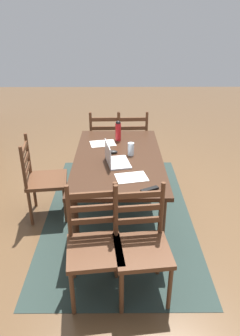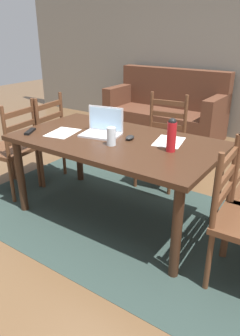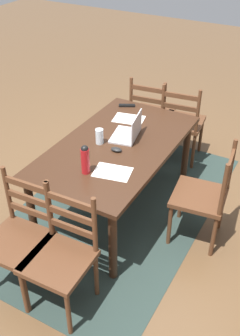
# 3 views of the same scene
# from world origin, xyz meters

# --- Properties ---
(ground_plane) EXTENTS (14.00, 14.00, 0.00)m
(ground_plane) POSITION_xyz_m (0.00, 0.00, 0.00)
(ground_plane) COLOR brown
(area_rug) EXTENTS (2.79, 1.68, 0.01)m
(area_rug) POSITION_xyz_m (0.00, 0.00, 0.00)
(area_rug) COLOR #283833
(area_rug) RESTS_ON ground
(dining_table) EXTENTS (1.70, 0.95, 0.73)m
(dining_table) POSITION_xyz_m (0.00, 0.00, 0.65)
(dining_table) COLOR #382114
(dining_table) RESTS_ON ground
(chair_right_near) EXTENTS (0.46, 0.46, 0.95)m
(chair_right_near) POSITION_xyz_m (1.14, -0.19, 0.46)
(chair_right_near) COLOR #56331E
(chair_right_near) RESTS_ON ground
(chair_left_far) EXTENTS (0.49, 0.49, 0.95)m
(chair_left_far) POSITION_xyz_m (-1.14, 0.20, 0.46)
(chair_left_far) COLOR #56331E
(chair_left_far) RESTS_ON ground
(chair_left_near) EXTENTS (0.49, 0.49, 0.95)m
(chair_left_near) POSITION_xyz_m (-1.14, -0.19, 0.46)
(chair_left_near) COLOR #56331E
(chair_left_near) RESTS_ON ground
(chair_far_head) EXTENTS (0.49, 0.49, 0.95)m
(chair_far_head) POSITION_xyz_m (-0.01, 0.85, 0.46)
(chair_far_head) COLOR #56331E
(chair_far_head) RESTS_ON ground
(chair_right_far) EXTENTS (0.45, 0.45, 0.95)m
(chair_right_far) POSITION_xyz_m (1.14, 0.19, 0.46)
(chair_right_far) COLOR #56331E
(chair_right_far) RESTS_ON ground
(laptop) EXTENTS (0.36, 0.28, 0.23)m
(laptop) POSITION_xyz_m (-0.16, 0.05, 0.79)
(laptop) COLOR silver
(laptop) RESTS_ON dining_table
(water_bottle) EXTENTS (0.07, 0.07, 0.25)m
(water_bottle) POSITION_xyz_m (0.50, -0.00, 0.86)
(water_bottle) COLOR red
(water_bottle) RESTS_ON dining_table
(drinking_glass) EXTENTS (0.07, 0.07, 0.14)m
(drinking_glass) POSITION_xyz_m (0.06, -0.14, 0.80)
(drinking_glass) COLOR silver
(drinking_glass) RESTS_ON dining_table
(computer_mouse) EXTENTS (0.07, 0.11, 0.03)m
(computer_mouse) POSITION_xyz_m (0.11, 0.06, 0.75)
(computer_mouse) COLOR black
(computer_mouse) RESTS_ON dining_table
(tv_remote) EXTENTS (0.12, 0.17, 0.02)m
(tv_remote) POSITION_xyz_m (-0.71, -0.28, 0.74)
(tv_remote) COLOR black
(tv_remote) RESTS_ON dining_table
(paper_stack_left) EXTENTS (0.27, 0.33, 0.00)m
(paper_stack_left) POSITION_xyz_m (0.40, 0.19, 0.74)
(paper_stack_left) COLOR white
(paper_stack_left) RESTS_ON dining_table
(paper_stack_right) EXTENTS (0.27, 0.33, 0.00)m
(paper_stack_right) POSITION_xyz_m (-0.47, -0.13, 0.74)
(paper_stack_right) COLOR white
(paper_stack_right) RESTS_ON dining_table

